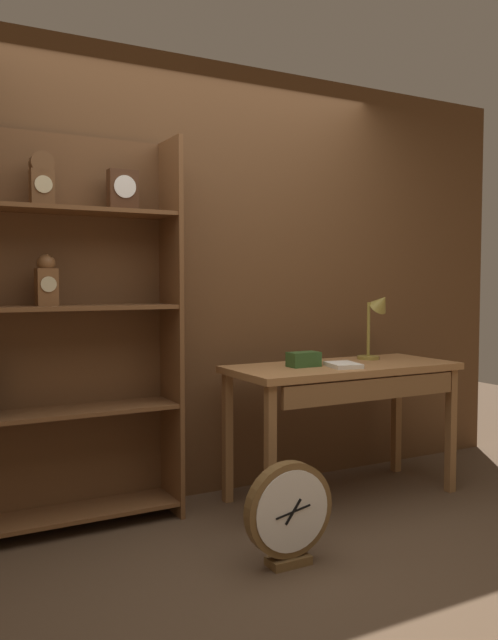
% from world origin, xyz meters
% --- Properties ---
extents(ground_plane, '(10.00, 10.00, 0.00)m').
position_xyz_m(ground_plane, '(0.00, 0.00, 0.00)').
color(ground_plane, '#4C3826').
extents(back_wood_panel, '(4.80, 0.05, 2.60)m').
position_xyz_m(back_wood_panel, '(0.00, 1.29, 1.30)').
color(back_wood_panel, brown).
rests_on(back_wood_panel, ground).
extents(bookshelf, '(1.36, 0.31, 2.06)m').
position_xyz_m(bookshelf, '(-0.95, 1.11, 1.04)').
color(bookshelf, brown).
rests_on(bookshelf, ground).
extents(workbench, '(1.38, 0.59, 0.80)m').
position_xyz_m(workbench, '(0.76, 0.79, 0.70)').
color(workbench, '#9E6B3D').
rests_on(workbench, ground).
extents(desk_lamp, '(0.20, 0.20, 0.43)m').
position_xyz_m(desk_lamp, '(1.10, 0.91, 1.07)').
color(desk_lamp, olive).
rests_on(desk_lamp, workbench).
extents(toolbox_small, '(0.18, 0.10, 0.08)m').
position_xyz_m(toolbox_small, '(0.49, 0.84, 0.84)').
color(toolbox_small, '#2D5123').
rests_on(toolbox_small, workbench).
extents(open_repair_manual, '(0.20, 0.25, 0.02)m').
position_xyz_m(open_repair_manual, '(0.68, 0.71, 0.81)').
color(open_repair_manual, silver).
rests_on(open_repair_manual, workbench).
extents(round_clock_large, '(0.44, 0.11, 0.48)m').
position_xyz_m(round_clock_large, '(-0.03, 0.16, 0.24)').
color(round_clock_large, brown).
rests_on(round_clock_large, ground).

